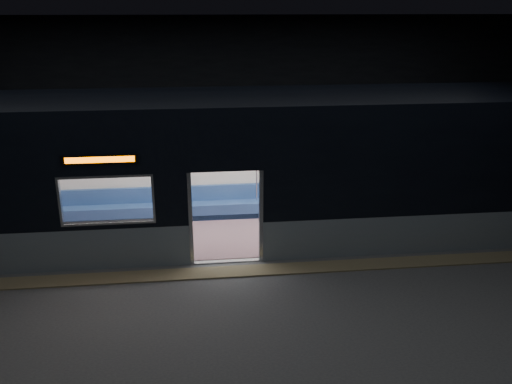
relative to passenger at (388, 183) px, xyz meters
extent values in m
cube|color=#47494C|center=(-4.43, -3.55, -0.84)|extent=(24.00, 14.00, 0.01)
cube|color=black|center=(-4.43, -3.55, 4.15)|extent=(24.00, 14.00, 0.04)
cube|color=black|center=(-4.43, 3.43, 1.67)|extent=(24.00, 0.04, 5.00)
cube|color=#8C7F59|center=(-4.43, -3.00, -0.82)|extent=(22.80, 0.50, 0.03)
cube|color=gray|center=(0.42, -2.49, -0.38)|extent=(8.30, 0.12, 0.90)
cube|color=black|center=(0.42, -2.49, 1.22)|extent=(8.30, 0.12, 2.30)
cube|color=black|center=(-4.43, -2.49, 1.79)|extent=(1.40, 0.12, 1.15)
cube|color=#B7BABC|center=(-5.17, -2.49, 0.19)|extent=(0.08, 0.14, 2.05)
cube|color=#B7BABC|center=(-3.69, -2.49, 0.19)|extent=(0.08, 0.14, 2.05)
cube|color=black|center=(-6.88, -2.57, 1.56)|extent=(1.50, 0.04, 0.18)
cube|color=#FF6700|center=(-6.88, -2.57, 1.56)|extent=(1.34, 0.03, 0.12)
cube|color=silver|center=(-4.43, 0.39, 0.77)|extent=(18.00, 0.12, 3.20)
cube|color=black|center=(-4.43, -1.05, 2.44)|extent=(18.00, 3.00, 0.15)
cube|color=gray|center=(-4.43, -1.05, -0.81)|extent=(17.76, 2.76, 0.04)
cube|color=silver|center=(-4.43, -1.05, 1.52)|extent=(17.76, 2.76, 0.10)
cube|color=#325192|center=(-4.43, 0.07, -0.59)|extent=(11.00, 0.48, 0.41)
cube|color=#325192|center=(-4.43, 0.26, -0.18)|extent=(11.00, 0.10, 0.40)
cube|color=gray|center=(-7.73, -2.14, -0.59)|extent=(4.40, 0.48, 0.41)
cube|color=gray|center=(-1.13, -2.14, -0.59)|extent=(4.40, 0.48, 0.41)
cylinder|color=silver|center=(-5.38, -2.18, 0.34)|extent=(0.04, 0.04, 2.26)
cylinder|color=silver|center=(-5.38, 0.08, 0.34)|extent=(0.04, 0.04, 2.26)
cylinder|color=silver|center=(-3.48, -2.18, 0.34)|extent=(0.04, 0.04, 2.26)
cylinder|color=silver|center=(-3.48, 0.08, 0.34)|extent=(0.04, 0.04, 2.26)
cylinder|color=silver|center=(-4.43, 0.03, 1.12)|extent=(11.00, 0.03, 0.03)
cube|color=black|center=(-0.11, -0.17, -0.30)|extent=(0.18, 0.51, 0.17)
cube|color=black|center=(0.11, -0.17, -0.30)|extent=(0.18, 0.51, 0.17)
cylinder|color=black|center=(-0.11, -0.40, -0.58)|extent=(0.12, 0.12, 0.43)
cylinder|color=black|center=(0.11, -0.40, -0.58)|extent=(0.12, 0.12, 0.43)
cube|color=#D75B96|center=(0.00, 0.04, -0.28)|extent=(0.43, 0.24, 0.22)
cylinder|color=#D75B96|center=(0.00, 0.08, 0.10)|extent=(0.42, 0.42, 0.56)
sphere|color=tan|center=(0.00, 0.05, 0.50)|extent=(0.23, 0.23, 0.23)
sphere|color=black|center=(0.00, 0.10, 0.54)|extent=(0.24, 0.24, 0.24)
cube|color=black|center=(-0.02, -0.25, -0.14)|extent=(0.36, 0.33, 0.15)
cube|color=white|center=(-0.50, 0.31, 0.65)|extent=(1.03, 0.03, 0.67)
camera|label=1|loc=(-5.02, -13.06, 4.39)|focal=38.00mm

